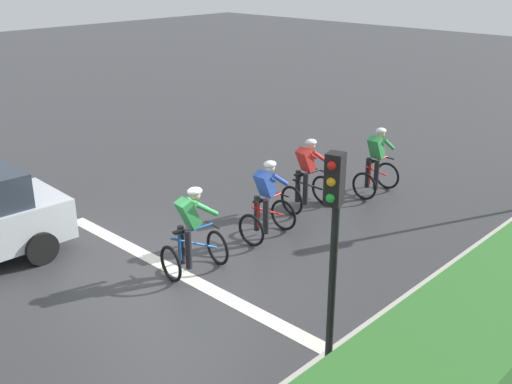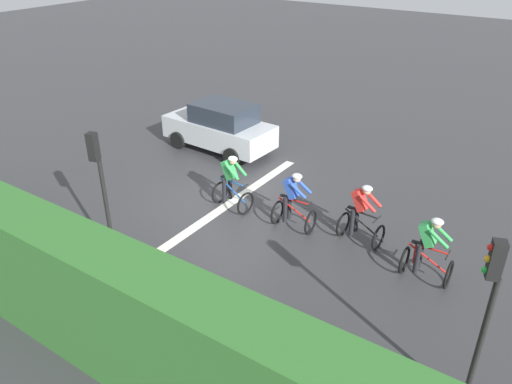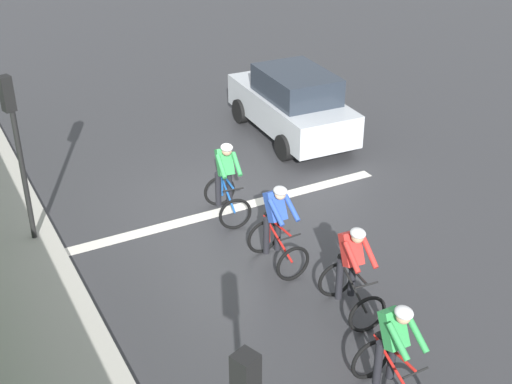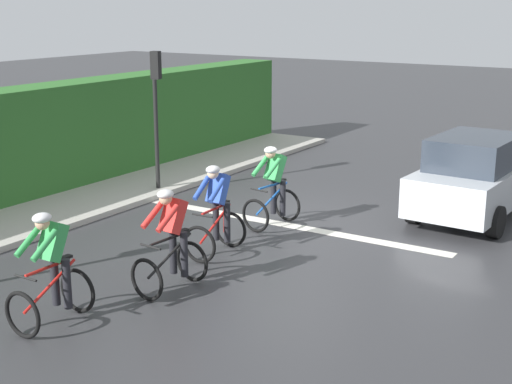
{
  "view_description": "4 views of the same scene",
  "coord_description": "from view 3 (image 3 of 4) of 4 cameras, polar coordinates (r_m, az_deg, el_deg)",
  "views": [
    {
      "loc": [
        7.89,
        -6.03,
        5.44
      ],
      "look_at": [
        0.19,
        2.06,
        1.12
      ],
      "focal_mm": 42.68,
      "sensor_mm": 36.0,
      "label": 1
    },
    {
      "loc": [
        10.38,
        8.07,
        7.31
      ],
      "look_at": [
        0.96,
        1.72,
        1.25
      ],
      "focal_mm": 35.19,
      "sensor_mm": 36.0,
      "label": 2
    },
    {
      "loc": [
        5.53,
        11.65,
        7.36
      ],
      "look_at": [
        0.28,
        1.78,
        1.25
      ],
      "focal_mm": 49.19,
      "sensor_mm": 36.0,
      "label": 3
    },
    {
      "loc": [
        -7.15,
        12.6,
        4.43
      ],
      "look_at": [
        -0.67,
        2.4,
        1.29
      ],
      "focal_mm": 51.3,
      "sensor_mm": 36.0,
      "label": 4
    }
  ],
  "objects": [
    {
      "name": "cyclist_mid",
      "position": [
        12.55,
        1.71,
        -2.9
      ],
      "size": [
        0.72,
        1.11,
        1.66
      ],
      "color": "black",
      "rests_on": "ground"
    },
    {
      "name": "cyclist_lead",
      "position": [
        10.03,
        11.15,
        -12.87
      ],
      "size": [
        0.69,
        1.08,
        1.66
      ],
      "color": "black",
      "rests_on": "ground"
    },
    {
      "name": "traffic_light_near_crossing",
      "position": [
        13.3,
        -18.99,
        4.31
      ],
      "size": [
        0.25,
        0.31,
        3.34
      ],
      "color": "black",
      "rests_on": "ground"
    },
    {
      "name": "road_marking_stop_line",
      "position": [
        14.71,
        -1.96,
        -1.37
      ],
      "size": [
        7.0,
        0.3,
        0.01
      ],
      "primitive_type": "cube",
      "color": "silver",
      "rests_on": "ground"
    },
    {
      "name": "cyclist_second",
      "position": [
        11.49,
        7.79,
        -6.48
      ],
      "size": [
        0.77,
        1.13,
        1.66
      ],
      "color": "black",
      "rests_on": "ground"
    },
    {
      "name": "sidewalk_kerb",
      "position": [
        12.11,
        -19.6,
        -10.41
      ],
      "size": [
        2.8,
        20.83,
        0.12
      ],
      "primitive_type": "cube",
      "color": "#ADA89E",
      "rests_on": "ground"
    },
    {
      "name": "car_silver",
      "position": [
        17.79,
        2.97,
        7.22
      ],
      "size": [
        2.03,
        4.17,
        1.76
      ],
      "color": "#B7BCC1",
      "rests_on": "ground"
    },
    {
      "name": "cyclist_fourth",
      "position": [
        14.09,
        -2.45,
        0.86
      ],
      "size": [
        0.82,
        1.16,
        1.66
      ],
      "color": "black",
      "rests_on": "ground"
    },
    {
      "name": "ground_plane",
      "position": [
        14.84,
        -2.25,
        -1.1
      ],
      "size": [
        80.0,
        80.0,
        0.0
      ],
      "primitive_type": "plane",
      "color": "#333335"
    }
  ]
}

